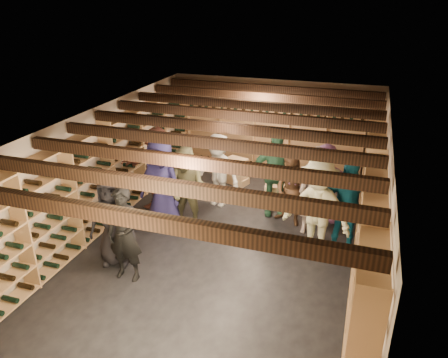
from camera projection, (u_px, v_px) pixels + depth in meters
name	position (u px, v px, depth m)	size (l,w,h in m)	color
ground	(227.00, 237.00, 8.68)	(8.00, 8.00, 0.00)	black
walls	(227.00, 182.00, 8.20)	(5.52, 8.02, 2.40)	#B5A28D
ceiling	(228.00, 120.00, 7.72)	(5.50, 8.00, 0.01)	beige
ceiling_joists	(228.00, 128.00, 7.77)	(5.40, 7.12, 0.18)	black
wine_rack_left	(109.00, 172.00, 8.99)	(0.32, 7.50, 2.15)	tan
wine_rack_right	(369.00, 208.00, 7.50)	(0.32, 7.50, 2.15)	tan
wine_rack_back	(272.00, 131.00, 11.58)	(4.70, 0.30, 2.15)	tan
crate_stack_left	(237.00, 171.00, 10.92)	(0.58, 0.47, 0.68)	tan
crate_stack_right	(277.00, 195.00, 9.85)	(0.54, 0.39, 0.51)	tan
crate_loose	(302.00, 198.00, 10.13)	(0.50, 0.33, 0.17)	tan
person_0	(113.00, 221.00, 7.57)	(0.82, 0.53, 1.68)	black
person_1	(125.00, 234.00, 7.15)	(0.61, 0.40, 1.68)	black
person_2	(188.00, 189.00, 8.66)	(0.85, 0.66, 1.76)	brown
person_3	(317.00, 210.00, 7.69)	(1.24, 0.71, 1.91)	beige
person_4	(346.00, 207.00, 7.81)	(1.11, 0.46, 1.89)	#0E4F6C
person_5	(158.00, 170.00, 9.41)	(1.77, 0.56, 1.91)	brown
person_6	(161.00, 184.00, 8.74)	(0.93, 0.60, 1.90)	#211E4C
person_7	(316.00, 192.00, 8.50)	(0.66, 0.43, 1.80)	gray
person_8	(291.00, 191.00, 8.90)	(0.73, 0.57, 1.50)	#482E1D
person_9	(218.00, 171.00, 9.66)	(1.08, 0.62, 1.67)	#BAB6AC
person_10	(275.00, 174.00, 9.25)	(1.10, 0.46, 1.87)	#27543A
person_11	(324.00, 184.00, 8.98)	(1.58, 0.50, 1.71)	#9B6099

